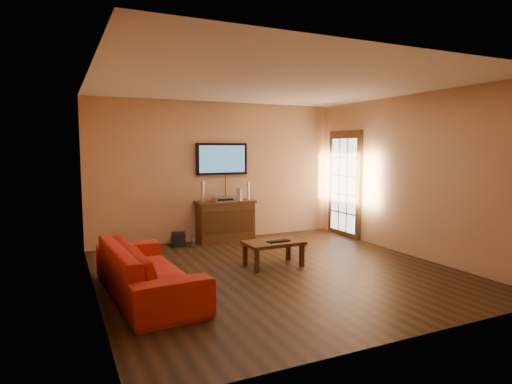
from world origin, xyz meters
TOP-DOWN VIEW (x-y plane):
  - ground_plane at (0.00, 0.00)m, footprint 5.00×5.00m
  - room_walls at (0.00, 0.62)m, footprint 5.00×5.00m
  - french_door at (2.46, 1.70)m, footprint 0.07×1.02m
  - media_console at (0.07, 2.27)m, footprint 1.16×0.44m
  - television at (0.07, 2.45)m, footprint 1.05×0.08m
  - coffee_table at (0.09, 0.29)m, footprint 0.90×0.55m
  - sofa at (-1.92, -0.21)m, footprint 0.81×2.26m
  - speaker_left at (-0.39, 2.29)m, footprint 0.11×0.11m
  - speaker_right at (0.55, 2.28)m, footprint 0.10×0.10m
  - av_receiver at (0.01, 2.26)m, footprint 0.38×0.28m
  - game_console at (0.34, 2.24)m, footprint 0.07×0.18m
  - subwoofer at (-0.89, 2.22)m, footprint 0.30×0.30m
  - bottle at (-0.68, 1.97)m, footprint 0.08×0.08m
  - keyboard at (0.14, 0.22)m, footprint 0.36×0.16m

SIDE VIEW (x-z plane):
  - ground_plane at x=0.00m, z-range 0.00..0.00m
  - bottle at x=-0.68m, z-range -0.01..0.21m
  - subwoofer at x=-0.89m, z-range 0.00..0.25m
  - coffee_table at x=0.09m, z-range 0.14..0.52m
  - media_console at x=0.07m, z-range 0.00..0.79m
  - keyboard at x=0.14m, z-range 0.39..0.41m
  - sofa at x=-1.92m, z-range 0.00..0.87m
  - av_receiver at x=0.01m, z-range 0.79..0.87m
  - game_console at x=0.34m, z-range 0.79..1.02m
  - speaker_right at x=0.55m, z-range 0.77..1.13m
  - speaker_left at x=-0.39m, z-range 0.77..1.17m
  - french_door at x=2.46m, z-range -0.06..2.16m
  - television at x=0.07m, z-range 1.29..1.90m
  - room_walls at x=0.00m, z-range -0.81..4.19m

